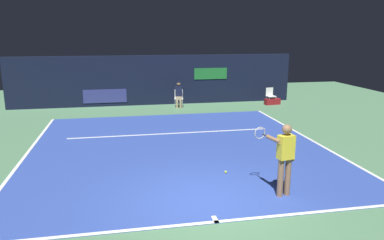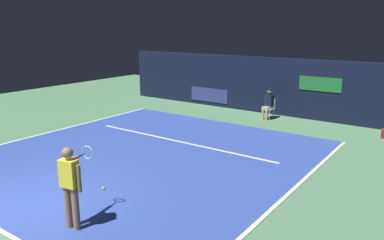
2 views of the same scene
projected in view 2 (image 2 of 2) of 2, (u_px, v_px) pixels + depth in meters
The scene contains 9 objects.
ground_plane at pixel (145, 156), 12.01m from camera, with size 29.59×29.59×0.00m, color #4C7A56.
court_surface at pixel (145, 155), 12.01m from camera, with size 9.70×10.25×0.01m, color #2D479E.
line_sideline_left at pixel (290, 193), 9.30m from camera, with size 0.10×10.25×0.01m, color white.
line_sideline_right at pixel (53, 131), 14.72m from camera, with size 0.10×10.25×0.01m, color white.
line_service at pixel (179, 141), 13.42m from camera, with size 7.56×0.10×0.01m, color white.
back_wall at pixel (257, 85), 17.94m from camera, with size 14.96×0.33×2.60m.
tennis_player at pixel (71, 183), 7.47m from camera, with size 0.75×0.93×1.73m.
line_judge_on_chair at pixel (268, 104), 16.60m from camera, with size 0.49×0.57×1.32m.
tennis_ball at pixel (103, 188), 9.48m from camera, with size 0.07×0.07×0.07m, color #CCE033.
Camera 2 is at (7.84, -4.26, 4.00)m, focal length 35.40 mm.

